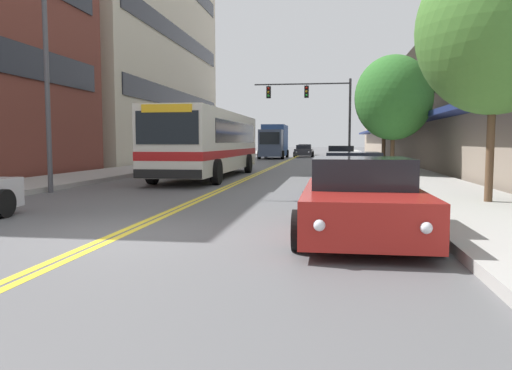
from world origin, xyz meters
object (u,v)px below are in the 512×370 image
object	(u,v)px
city_bus	(210,141)
traffic_signal_mast	(316,103)
car_navy_parked_right_mid	(353,175)
car_black_parked_right_end	(339,155)
box_truck	(274,141)
car_champagne_parked_left_mid	(221,156)
car_slate_blue_parked_right_far	(341,157)
car_white_moving_second	(305,150)
car_dark_grey_moving_lead	(304,151)
car_red_parked_right_foreground	(361,200)
street_lamp_left_near	(59,55)
street_tree_right_near	(495,30)
street_tree_right_mid	(394,98)
street_tree_right_far	(385,102)
fire_hydrant	(399,175)

from	to	relation	value
city_bus	traffic_signal_mast	size ratio (longest dim) A/B	1.67
car_navy_parked_right_mid	city_bus	bearing A→B (deg)	129.33
car_black_parked_right_end	box_truck	size ratio (longest dim) A/B	0.62
car_champagne_parked_left_mid	car_navy_parked_right_mid	bearing A→B (deg)	-67.57
car_slate_blue_parked_right_far	car_white_moving_second	xyz separation A→B (m)	(-3.85, 30.30, -0.01)
car_champagne_parked_left_mid	car_dark_grey_moving_lead	size ratio (longest dim) A/B	0.90
car_red_parked_right_foreground	street_lamp_left_near	distance (m)	11.63
street_lamp_left_near	city_bus	bearing A→B (deg)	69.72
car_red_parked_right_foreground	car_white_moving_second	size ratio (longest dim) A/B	1.00
car_dark_grey_moving_lead	car_white_moving_second	xyz separation A→B (m)	(-0.26, 7.67, 0.02)
car_navy_parked_right_mid	street_tree_right_near	size ratio (longest dim) A/B	0.79
traffic_signal_mast	street_tree_right_mid	world-z (taller)	traffic_signal_mast
street_tree_right_near	street_tree_right_mid	world-z (taller)	street_tree_right_near
city_bus	street_tree_right_far	distance (m)	15.60
car_white_moving_second	car_slate_blue_parked_right_far	bearing A→B (deg)	-82.75
street_tree_right_mid	street_tree_right_far	distance (m)	11.60
car_slate_blue_parked_right_far	traffic_signal_mast	world-z (taller)	traffic_signal_mast
car_slate_blue_parked_right_far	traffic_signal_mast	bearing A→B (deg)	108.33
car_red_parked_right_foreground	car_slate_blue_parked_right_far	world-z (taller)	car_slate_blue_parked_right_far
car_champagne_parked_left_mid	car_black_parked_right_end	distance (m)	9.95
car_navy_parked_right_mid	street_lamp_left_near	xyz separation A→B (m)	(-9.28, -0.33, 3.76)
city_bus	box_truck	xyz separation A→B (m)	(-0.01, 27.56, 0.03)
car_dark_grey_moving_lead	fire_hydrant	bearing A→B (deg)	-82.63
car_white_moving_second	street_tree_right_near	distance (m)	51.55
box_truck	street_tree_right_near	distance (m)	38.90
fire_hydrant	car_red_parked_right_foreground	bearing A→B (deg)	-102.14
city_bus	car_black_parked_right_end	size ratio (longest dim) A/B	2.75
car_navy_parked_right_mid	street_lamp_left_near	bearing A→B (deg)	-177.95
car_dark_grey_moving_lead	street_tree_right_mid	distance (m)	33.13
car_slate_blue_parked_right_far	car_black_parked_right_end	bearing A→B (deg)	89.99
city_bus	car_red_parked_right_foreground	xyz separation A→B (m)	(6.16, -14.18, -1.07)
car_navy_parked_right_mid	car_white_moving_second	xyz separation A→B (m)	(-3.83, 48.56, 0.00)
car_white_moving_second	city_bus	bearing A→B (deg)	-93.48
car_navy_parked_right_mid	street_tree_right_near	xyz separation A→B (m)	(3.20, -2.37, 3.71)
car_white_moving_second	street_tree_right_mid	xyz separation A→B (m)	(5.99, -40.16, 3.03)
car_red_parked_right_foreground	car_dark_grey_moving_lead	distance (m)	47.49
city_bus	car_black_parked_right_end	xyz separation A→B (m)	(6.34, 18.15, -1.07)
car_slate_blue_parked_right_far	street_lamp_left_near	bearing A→B (deg)	-116.59
street_lamp_left_near	street_tree_right_mid	xyz separation A→B (m)	(11.44, 8.73, -0.73)
car_red_parked_right_foreground	car_dark_grey_moving_lead	world-z (taller)	car_red_parked_right_foreground
car_white_moving_second	street_tree_right_mid	world-z (taller)	street_tree_right_mid
street_tree_right_far	car_navy_parked_right_mid	bearing A→B (deg)	-98.46
car_navy_parked_right_mid	car_slate_blue_parked_right_far	world-z (taller)	car_slate_blue_parked_right_far
car_red_parked_right_foreground	traffic_signal_mast	size ratio (longest dim) A/B	0.63
box_truck	street_tree_right_far	size ratio (longest dim) A/B	1.20
city_bus	car_slate_blue_parked_right_far	xyz separation A→B (m)	(6.34, 10.56, -1.04)
traffic_signal_mast	car_navy_parked_right_mid	bearing A→B (deg)	-85.70
car_navy_parked_right_mid	car_slate_blue_parked_right_far	xyz separation A→B (m)	(0.03, 18.26, 0.01)
box_truck	traffic_signal_mast	bearing A→B (deg)	-68.51
street_tree_right_far	car_champagne_parked_left_mid	bearing A→B (deg)	174.62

